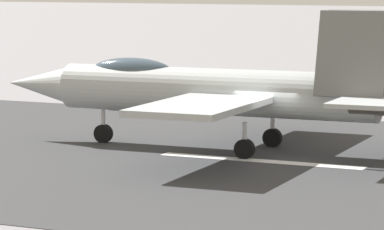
% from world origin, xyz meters
% --- Properties ---
extents(ground_plane, '(400.00, 400.00, 0.00)m').
position_xyz_m(ground_plane, '(0.00, 0.00, 0.00)').
color(ground_plane, gray).
extents(runway_strip, '(240.00, 26.00, 0.02)m').
position_xyz_m(runway_strip, '(-0.02, 0.00, 0.01)').
color(runway_strip, '#353638').
rests_on(runway_strip, ground).
extents(fighter_jet, '(17.53, 14.25, 5.59)m').
position_xyz_m(fighter_jet, '(2.40, -1.80, 2.39)').
color(fighter_jet, '#A7AEB1').
rests_on(fighter_jet, ground).
extents(crew_person, '(0.49, 0.58, 1.66)m').
position_xyz_m(crew_person, '(13.24, -12.05, 0.83)').
color(crew_person, '#1E2338').
rests_on(crew_person, ground).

